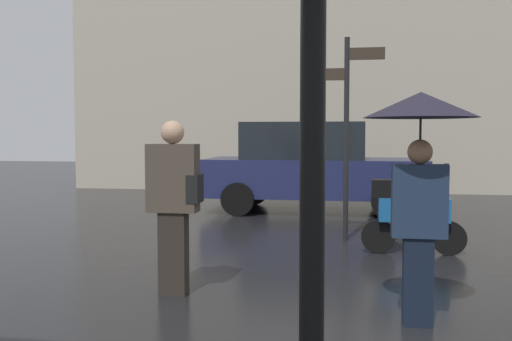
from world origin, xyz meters
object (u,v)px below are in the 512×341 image
Objects in this scene: parked_scooter at (410,213)px; street_signpost at (347,118)px; pedestrian_with_umbrella at (420,144)px; parked_car_left at (311,166)px; pedestrian_with_bag at (174,197)px.

street_signpost is at bearing 156.22° from parked_scooter.
parked_scooter is at bearing 68.61° from pedestrian_with_umbrella.
pedestrian_with_umbrella is at bearing -80.54° from street_signpost.
parked_car_left is at bearing 133.81° from parked_scooter.
street_signpost is (1.66, 3.35, 0.87)m from pedestrian_with_bag.
parked_scooter is (0.22, 3.02, -0.99)m from pedestrian_with_umbrella.
street_signpost reaches higher than parked_scooter.
parked_scooter is at bearing -46.25° from street_signpost.
pedestrian_with_umbrella is 1.42× the size of parked_scooter.
parked_car_left is at bearing 83.85° from pedestrian_with_umbrella.
street_signpost is at bearing -75.40° from parked_car_left.
pedestrian_with_bag is 0.39× the size of parked_car_left.
parked_scooter is 4.51m from parked_car_left.
pedestrian_with_umbrella is 7.36m from parked_car_left.
street_signpost is (-0.87, 0.91, 1.31)m from parked_scooter.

